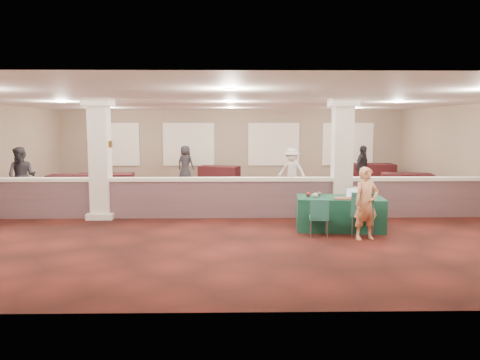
{
  "coord_description": "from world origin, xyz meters",
  "views": [
    {
      "loc": [
        0.02,
        -14.04,
        2.51
      ],
      "look_at": [
        0.24,
        -2.0,
        1.09
      ],
      "focal_mm": 35.0,
      "sensor_mm": 36.0,
      "label": 1
    }
  ],
  "objects_px": {
    "attendee_a": "(22,177)",
    "attendee_d": "(185,163)",
    "far_table_front_right": "(407,183)",
    "far_table_back_left": "(72,184)",
    "far_table_back_center": "(219,174)",
    "near_table": "(340,213)",
    "far_table_front_center": "(229,194)",
    "far_table_front_left": "(105,185)",
    "attendee_b": "(292,171)",
    "far_table_back_right": "(371,173)",
    "woman": "(366,203)",
    "conf_chair_side": "(319,215)",
    "attendee_c": "(362,168)",
    "conf_chair_main": "(363,211)"
  },
  "relations": [
    {
      "from": "attendee_a",
      "to": "attendee_d",
      "type": "xyz_separation_m",
      "value": [
        4.45,
        6.28,
        -0.12
      ]
    },
    {
      "from": "attendee_d",
      "to": "far_table_front_right",
      "type": "bearing_deg",
      "value": -178.25
    },
    {
      "from": "far_table_back_left",
      "to": "far_table_back_center",
      "type": "height_order",
      "value": "far_table_back_center"
    },
    {
      "from": "near_table",
      "to": "far_table_front_center",
      "type": "xyz_separation_m",
      "value": [
        -2.7,
        3.3,
        -0.01
      ]
    },
    {
      "from": "far_table_front_left",
      "to": "far_table_front_right",
      "type": "height_order",
      "value": "far_table_front_left"
    },
    {
      "from": "near_table",
      "to": "attendee_b",
      "type": "xyz_separation_m",
      "value": [
        -0.4,
        6.0,
        0.44
      ]
    },
    {
      "from": "near_table",
      "to": "far_table_back_right",
      "type": "relative_size",
      "value": 1.04
    },
    {
      "from": "woman",
      "to": "far_table_back_left",
      "type": "distance_m",
      "value": 11.41
    },
    {
      "from": "far_table_back_left",
      "to": "attendee_b",
      "type": "distance_m",
      "value": 8.13
    },
    {
      "from": "far_table_front_right",
      "to": "far_table_back_center",
      "type": "height_order",
      "value": "far_table_front_right"
    },
    {
      "from": "conf_chair_side",
      "to": "attendee_c",
      "type": "bearing_deg",
      "value": 75.67
    },
    {
      "from": "far_table_back_right",
      "to": "conf_chair_side",
      "type": "bearing_deg",
      "value": -112.48
    },
    {
      "from": "woman",
      "to": "attendee_d",
      "type": "height_order",
      "value": "woman"
    },
    {
      "from": "woman",
      "to": "far_table_front_left",
      "type": "xyz_separation_m",
      "value": [
        -7.45,
        6.46,
        -0.4
      ]
    },
    {
      "from": "far_table_back_right",
      "to": "attendee_d",
      "type": "relative_size",
      "value": 1.23
    },
    {
      "from": "attendee_c",
      "to": "woman",
      "type": "bearing_deg",
      "value": -157.08
    },
    {
      "from": "attendee_d",
      "to": "attendee_c",
      "type": "bearing_deg",
      "value": -177.15
    },
    {
      "from": "far_table_back_left",
      "to": "conf_chair_main",
      "type": "bearing_deg",
      "value": -38.35
    },
    {
      "from": "near_table",
      "to": "attendee_a",
      "type": "bearing_deg",
      "value": 165.4
    },
    {
      "from": "attendee_c",
      "to": "far_table_back_right",
      "type": "bearing_deg",
      "value": 14.44
    },
    {
      "from": "far_table_front_left",
      "to": "attendee_c",
      "type": "relative_size",
      "value": 1.13
    },
    {
      "from": "far_table_back_left",
      "to": "attendee_a",
      "type": "bearing_deg",
      "value": -102.64
    },
    {
      "from": "near_table",
      "to": "attendee_d",
      "type": "relative_size",
      "value": 1.28
    },
    {
      "from": "far_table_front_right",
      "to": "far_table_back_left",
      "type": "relative_size",
      "value": 1.06
    },
    {
      "from": "attendee_b",
      "to": "attendee_a",
      "type": "bearing_deg",
      "value": -138.69
    },
    {
      "from": "far_table_back_left",
      "to": "far_table_front_right",
      "type": "bearing_deg",
      "value": -0.92
    },
    {
      "from": "conf_chair_main",
      "to": "attendee_a",
      "type": "bearing_deg",
      "value": 176.7
    },
    {
      "from": "far_table_front_center",
      "to": "attendee_a",
      "type": "distance_m",
      "value": 6.45
    },
    {
      "from": "near_table",
      "to": "far_table_back_center",
      "type": "relative_size",
      "value": 1.18
    },
    {
      "from": "near_table",
      "to": "far_table_back_left",
      "type": "relative_size",
      "value": 1.21
    },
    {
      "from": "conf_chair_main",
      "to": "far_table_back_left",
      "type": "relative_size",
      "value": 0.61
    },
    {
      "from": "far_table_front_left",
      "to": "far_table_back_right",
      "type": "xyz_separation_m",
      "value": [
        10.71,
        4.02,
        -0.0
      ]
    },
    {
      "from": "far_table_back_right",
      "to": "conf_chair_main",
      "type": "bearing_deg",
      "value": -107.64
    },
    {
      "from": "far_table_front_right",
      "to": "conf_chair_side",
      "type": "bearing_deg",
      "value": -123.72
    },
    {
      "from": "far_table_front_right",
      "to": "attendee_d",
      "type": "xyz_separation_m",
      "value": [
        -8.55,
        3.77,
        0.43
      ]
    },
    {
      "from": "attendee_c",
      "to": "attendee_a",
      "type": "bearing_deg",
      "value": 143.93
    },
    {
      "from": "far_table_front_center",
      "to": "far_table_back_left",
      "type": "bearing_deg",
      "value": 153.49
    },
    {
      "from": "far_table_front_left",
      "to": "attendee_a",
      "type": "relative_size",
      "value": 1.07
    },
    {
      "from": "attendee_c",
      "to": "conf_chair_side",
      "type": "bearing_deg",
      "value": -164.16
    },
    {
      "from": "near_table",
      "to": "far_table_back_left",
      "type": "distance_m",
      "value": 10.53
    },
    {
      "from": "far_table_front_center",
      "to": "conf_chair_main",
      "type": "bearing_deg",
      "value": -53.5
    },
    {
      "from": "far_table_front_center",
      "to": "attendee_b",
      "type": "relative_size",
      "value": 1.13
    },
    {
      "from": "conf_chair_side",
      "to": "attendee_a",
      "type": "distance_m",
      "value": 9.5
    },
    {
      "from": "conf_chair_main",
      "to": "woman",
      "type": "distance_m",
      "value": 0.27
    },
    {
      "from": "far_table_back_left",
      "to": "attendee_c",
      "type": "bearing_deg",
      "value": 3.13
    },
    {
      "from": "conf_chair_side",
      "to": "attendee_d",
      "type": "xyz_separation_m",
      "value": [
        -4.02,
        10.55,
        0.28
      ]
    },
    {
      "from": "far_table_back_center",
      "to": "attendee_a",
      "type": "relative_size",
      "value": 0.94
    },
    {
      "from": "far_table_back_left",
      "to": "attendee_b",
      "type": "xyz_separation_m",
      "value": [
        8.12,
        -0.2,
        0.49
      ]
    },
    {
      "from": "attendee_a",
      "to": "woman",
      "type": "bearing_deg",
      "value": -24.32
    },
    {
      "from": "woman",
      "to": "far_table_back_right",
      "type": "height_order",
      "value": "woman"
    }
  ]
}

